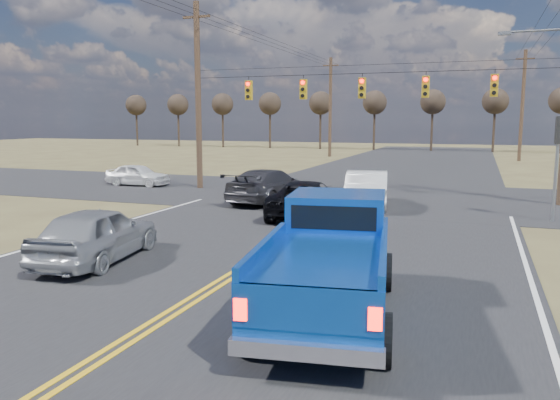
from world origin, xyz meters
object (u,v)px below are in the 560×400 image
(pickup_truck, at_px, (330,261))
(silver_suv, at_px, (97,234))
(cross_car_west, at_px, (138,175))
(black_suv, at_px, (306,199))
(dgrey_car_queue, at_px, (269,186))
(white_car_queue, at_px, (367,188))

(pickup_truck, relative_size, silver_suv, 1.39)
(pickup_truck, bearing_deg, silver_suv, 157.01)
(cross_car_west, bearing_deg, black_suv, -117.60)
(dgrey_car_queue, bearing_deg, pickup_truck, 123.77)
(dgrey_car_queue, xyz_separation_m, cross_car_west, (-9.40, 3.29, -0.14))
(white_car_queue, bearing_deg, cross_car_west, -21.64)
(pickup_truck, bearing_deg, white_car_queue, 89.44)
(pickup_truck, distance_m, black_suv, 10.90)
(pickup_truck, height_order, dgrey_car_queue, pickup_truck)
(cross_car_west, bearing_deg, silver_suv, -148.89)
(silver_suv, height_order, black_suv, silver_suv)
(white_car_queue, bearing_deg, black_suv, 52.34)
(pickup_truck, relative_size, cross_car_west, 1.66)
(black_suv, xyz_separation_m, white_car_queue, (1.79, 3.30, 0.09))
(silver_suv, relative_size, white_car_queue, 0.91)
(silver_suv, relative_size, dgrey_car_queue, 0.84)
(cross_car_west, bearing_deg, pickup_truck, -136.29)
(white_car_queue, height_order, dgrey_car_queue, white_car_queue)
(black_suv, bearing_deg, cross_car_west, -35.57)
(pickup_truck, height_order, black_suv, pickup_truck)
(black_suv, xyz_separation_m, cross_car_west, (-12.12, 6.36, -0.08))
(black_suv, bearing_deg, silver_suv, 61.42)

